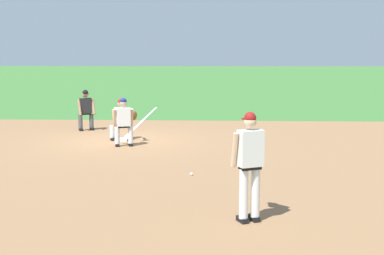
% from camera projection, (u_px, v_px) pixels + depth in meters
% --- Properties ---
extents(ground_plane, '(160.00, 160.00, 0.00)m').
position_uv_depth(ground_plane, '(122.00, 141.00, 16.91)').
color(ground_plane, '#3D7533').
extents(infield_dirt_patch, '(18.00, 18.00, 0.01)m').
position_uv_depth(infield_dirt_patch, '(166.00, 169.00, 12.93)').
color(infield_dirt_patch, '#936B47').
rests_on(infield_dirt_patch, ground).
extents(foul_line_stripe, '(10.05, 0.10, 0.00)m').
position_uv_depth(foul_line_stripe, '(143.00, 120.00, 21.88)').
color(foul_line_stripe, white).
rests_on(foul_line_stripe, ground).
extents(first_base_bag, '(0.38, 0.38, 0.09)m').
position_uv_depth(first_base_bag, '(122.00, 140.00, 16.90)').
color(first_base_bag, white).
rests_on(first_base_bag, ground).
extents(baseball, '(0.07, 0.07, 0.07)m').
position_uv_depth(baseball, '(191.00, 174.00, 12.25)').
color(baseball, white).
rests_on(baseball, ground).
extents(pitcher, '(0.82, 0.59, 1.86)m').
position_uv_depth(pitcher, '(250.00, 160.00, 8.84)').
color(pitcher, black).
rests_on(pitcher, ground).
extents(first_baseman, '(0.84, 0.98, 1.34)m').
position_uv_depth(first_baseman, '(122.00, 117.00, 16.99)').
color(first_baseman, black).
rests_on(first_baseman, ground).
extents(baserunner, '(0.54, 0.65, 1.46)m').
position_uv_depth(baserunner, '(124.00, 120.00, 15.88)').
color(baserunner, black).
rests_on(baserunner, ground).
extents(umpire, '(0.61, 0.67, 1.46)m').
position_uv_depth(umpire, '(86.00, 108.00, 19.05)').
color(umpire, black).
rests_on(umpire, ground).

